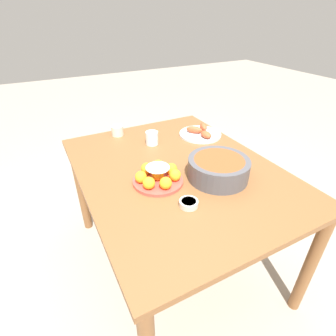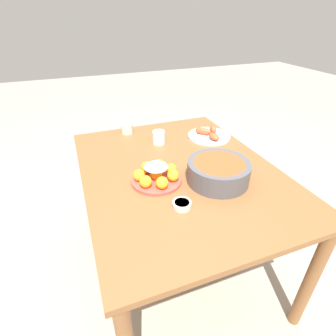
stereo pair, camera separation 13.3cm
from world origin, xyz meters
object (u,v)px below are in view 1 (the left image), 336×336
at_px(serving_bowl, 218,168).
at_px(cup_far, 152,138).
at_px(cup_near, 117,131).
at_px(sauce_bowl, 189,203).
at_px(cake_plate, 158,176).
at_px(dining_table, 177,182).
at_px(seafood_platter, 200,133).

height_order(serving_bowl, cup_far, serving_bowl).
bearing_deg(cup_near, serving_bowl, 21.16).
xyz_separation_m(serving_bowl, cup_far, (-0.50, -0.13, -0.01)).
distance_m(serving_bowl, sauce_bowl, 0.28).
distance_m(cake_plate, sauce_bowl, 0.23).
relative_size(dining_table, cup_far, 15.71).
bearing_deg(cup_near, cup_far, 32.83).
height_order(serving_bowl, cup_near, serving_bowl).
relative_size(seafood_platter, cup_near, 3.55).
bearing_deg(sauce_bowl, seafood_platter, 142.59).
relative_size(cup_near, cup_far, 0.96).
xyz_separation_m(sauce_bowl, cup_near, (-0.86, -0.04, 0.02)).
distance_m(dining_table, serving_bowl, 0.27).
bearing_deg(seafood_platter, dining_table, -49.36).
distance_m(cake_plate, cup_far, 0.43).
height_order(dining_table, cup_far, cup_far).
bearing_deg(serving_bowl, cup_far, -164.98).
bearing_deg(cup_far, serving_bowl, 15.02).
xyz_separation_m(sauce_bowl, seafood_platter, (-0.60, 0.46, 0.00)).
bearing_deg(cup_near, sauce_bowl, 2.56).
distance_m(cup_near, cup_far, 0.27).
relative_size(dining_table, seafood_platter, 4.63).
bearing_deg(cup_near, cake_plate, -0.02).
bearing_deg(cup_far, cake_plate, -20.47).
bearing_deg(dining_table, seafood_platter, 130.64).
bearing_deg(sauce_bowl, cup_near, -177.44).
relative_size(seafood_platter, cup_far, 3.39).
bearing_deg(cup_near, dining_table, 15.03).
distance_m(sauce_bowl, seafood_platter, 0.75).
xyz_separation_m(cake_plate, serving_bowl, (0.10, 0.28, 0.02)).
relative_size(cake_plate, sauce_bowl, 3.00).
height_order(serving_bowl, seafood_platter, serving_bowl).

